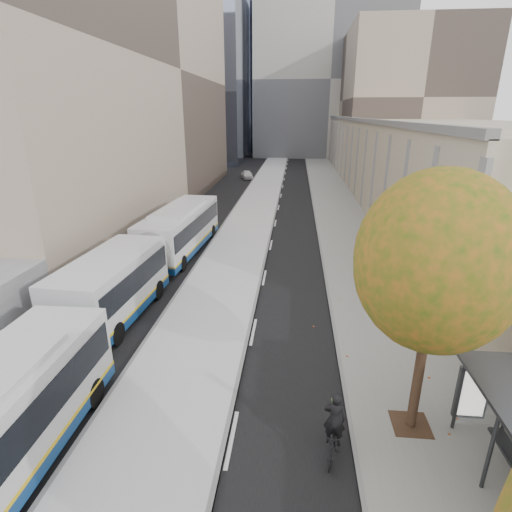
# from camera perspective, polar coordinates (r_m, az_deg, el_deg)

# --- Properties ---
(bus_platform) EXTENTS (4.25, 150.00, 0.15)m
(bus_platform) POSITION_cam_1_polar(r_m,az_deg,el_deg) (33.32, -1.15, 4.49)
(bus_platform) COLOR silver
(bus_platform) RESTS_ON ground
(sidewalk) EXTENTS (4.75, 150.00, 0.08)m
(sidewalk) POSITION_cam_1_polar(r_m,az_deg,el_deg) (33.38, 12.66, 3.97)
(sidewalk) COLOR gray
(sidewalk) RESTS_ON ground
(building_tan) EXTENTS (18.00, 92.00, 8.00)m
(building_tan) POSITION_cam_1_polar(r_m,az_deg,el_deg) (63.06, 20.54, 14.15)
(building_tan) COLOR tan
(building_tan) RESTS_ON ground
(building_midrise) EXTENTS (24.00, 46.00, 25.00)m
(building_midrise) POSITION_cam_1_polar(r_m,az_deg,el_deg) (44.21, -27.12, 22.53)
(building_midrise) COLOR tan
(building_midrise) RESTS_ON ground
(building_far_block) EXTENTS (30.00, 18.00, 30.00)m
(building_far_block) POSITION_cam_1_polar(r_m,az_deg,el_deg) (93.32, 10.17, 23.26)
(building_far_block) COLOR #A6A298
(building_far_block) RESTS_ON ground
(tree_c) EXTENTS (4.20, 4.20, 7.28)m
(tree_c) POSITION_cam_1_polar(r_m,az_deg,el_deg) (11.17, 24.42, -0.87)
(tree_c) COLOR #2E2314
(tree_c) RESTS_ON sidewalk
(bus_far) EXTENTS (3.56, 17.65, 2.92)m
(bus_far) POSITION_cam_1_polar(r_m,az_deg,el_deg) (23.46, -13.81, 1.16)
(bus_far) COLOR silver
(bus_far) RESTS_ON ground
(cyclist) EXTENTS (0.75, 1.66, 2.06)m
(cyclist) POSITION_cam_1_polar(r_m,az_deg,el_deg) (11.88, 11.00, -23.56)
(cyclist) COLOR black
(cyclist) RESTS_ON ground
(distant_car) EXTENTS (2.26, 3.72, 1.19)m
(distant_car) POSITION_cam_1_polar(r_m,az_deg,el_deg) (57.77, -1.28, 11.54)
(distant_car) COLOR silver
(distant_car) RESTS_ON ground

